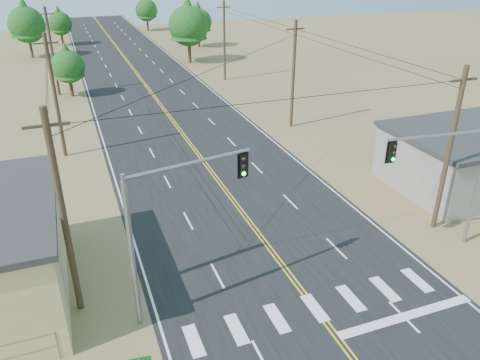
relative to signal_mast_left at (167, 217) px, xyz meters
name	(u,v)px	position (x,y,z in m)	size (l,w,h in m)	color
road	(193,147)	(6.33, 19.69, -5.07)	(15.00, 200.00, 0.02)	black
utility_pole_left_near	(63,215)	(-4.17, 1.69, 0.04)	(1.80, 0.30, 10.00)	#4C3826
utility_pole_left_mid	(55,96)	(-4.17, 21.69, 0.04)	(1.80, 0.30, 10.00)	#4C3826
utility_pole_left_far	(52,51)	(-4.17, 41.69, 0.04)	(1.80, 0.30, 10.00)	#4C3826
utility_pole_right_near	(449,150)	(16.83, 1.69, 0.04)	(1.80, 0.30, 10.00)	#4C3826
utility_pole_right_mid	(293,74)	(16.83, 21.69, 0.04)	(1.80, 0.30, 10.00)	#4C3826
utility_pole_right_far	(224,41)	(16.83, 41.69, 0.04)	(1.80, 0.30, 10.00)	#4C3826
signal_mast_left	(167,217)	(0.00, 0.00, 0.00)	(5.90, 1.34, 7.55)	gray
signal_mast_right	(454,170)	(15.57, -0.13, -0.22)	(6.13, 0.88, 7.17)	gray
tree_left_near	(67,63)	(-2.72, 40.46, -1.20)	(3.82, 3.82, 6.36)	#3F2D1E
tree_left_mid	(26,21)	(-7.67, 66.54, 0.63)	(5.60, 5.60, 9.34)	#3F2D1E
tree_left_far	(59,21)	(-2.67, 76.83, -0.79)	(4.21, 4.21, 7.02)	#3F2D1E
tree_right_near	(188,22)	(15.33, 54.04, 0.99)	(5.95, 5.95, 9.92)	#3F2D1E
tree_right_mid	(198,19)	(20.33, 66.31, -0.26)	(4.73, 4.73, 7.89)	#3F2D1E
tree_right_far	(146,8)	(15.33, 89.33, -0.35)	(4.65, 4.65, 7.74)	#3F2D1E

